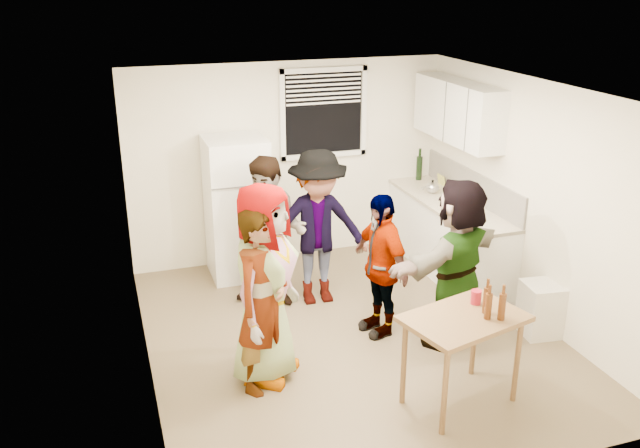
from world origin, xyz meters
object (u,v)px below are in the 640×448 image
object	(u,v)px
refrigerator	(237,208)
trash_bin	(541,311)
guest_grey	(267,374)
guest_black	(378,330)
beer_bottle_table	(487,318)
blue_cup	(458,222)
guest_stripe	(265,384)
kettle	(432,193)
serving_table	(457,401)
wine_bottle	(419,180)
guest_orange	(451,339)
beer_bottle_counter	(467,218)
guest_back_right	(318,300)
red_cup	(475,303)
guest_back_left	(272,302)

from	to	relation	value
refrigerator	trash_bin	size ratio (longest dim) A/B	3.08
guest_grey	guest_black	bearing A→B (deg)	-33.53
guest_black	beer_bottle_table	bearing A→B (deg)	3.09
blue_cup	guest_stripe	world-z (taller)	blue_cup
kettle	serving_table	distance (m)	3.22
blue_cup	guest_grey	world-z (taller)	blue_cup
kettle	wine_bottle	xyz separation A→B (m)	(0.10, 0.58, 0.00)
guest_orange	trash_bin	bearing A→B (deg)	144.16
beer_bottle_counter	trash_bin	world-z (taller)	beer_bottle_counter
guest_grey	guest_back_right	xyz separation A→B (m)	(0.92, 1.29, 0.00)
blue_cup	guest_stripe	bearing A→B (deg)	-157.01
refrigerator	guest_grey	world-z (taller)	refrigerator
blue_cup	guest_stripe	distance (m)	2.85
guest_black	guest_orange	size ratio (longest dim) A/B	0.88
beer_bottle_counter	guest_grey	world-z (taller)	beer_bottle_counter
beer_bottle_table	guest_black	world-z (taller)	beer_bottle_table
refrigerator	guest_stripe	bearing A→B (deg)	-96.91
beer_bottle_table	red_cup	bearing A→B (deg)	79.45
kettle	red_cup	distance (m)	2.86
serving_table	beer_bottle_counter	bearing A→B (deg)	59.74
beer_bottle_counter	guest_grey	bearing A→B (deg)	-158.97
beer_bottle_counter	kettle	bearing A→B (deg)	86.94
serving_table	guest_stripe	xyz separation A→B (m)	(-1.52, 0.78, 0.00)
blue_cup	beer_bottle_table	xyz separation A→B (m)	(-0.81, -1.92, -0.07)
beer_bottle_counter	guest_stripe	size ratio (longest dim) A/B	0.14
blue_cup	beer_bottle_table	distance (m)	2.09
kettle	guest_black	size ratio (longest dim) A/B	0.15
red_cup	guest_back_left	xyz separation A→B (m)	(-1.26, 2.14, -0.83)
refrigerator	wine_bottle	xyz separation A→B (m)	(2.50, 0.22, 0.05)
guest_stripe	trash_bin	bearing A→B (deg)	-39.77
guest_stripe	guest_back_right	bearing A→B (deg)	15.91
beer_bottle_counter	guest_orange	bearing A→B (deg)	-124.27
guest_grey	guest_orange	xyz separation A→B (m)	(1.92, 0.02, 0.00)
wine_bottle	beer_bottle_table	xyz separation A→B (m)	(-1.12, -3.53, -0.07)
serving_table	guest_back_left	world-z (taller)	serving_table
trash_bin	guest_black	distance (m)	1.67
red_cup	guest_back_right	world-z (taller)	red_cup
wine_bottle	guest_stripe	size ratio (longest dim) A/B	0.19
serving_table	guest_back_right	bearing A→B (deg)	103.81
kettle	guest_stripe	bearing A→B (deg)	-145.34
trash_bin	guest_stripe	size ratio (longest dim) A/B	0.33
beer_bottle_table	guest_back_right	xyz separation A→B (m)	(-0.70, 2.31, -0.83)
wine_bottle	guest_back_right	distance (m)	2.37
beer_bottle_counter	guest_stripe	xyz separation A→B (m)	(-2.65, -1.15, -0.90)
kettle	blue_cup	xyz separation A→B (m)	(-0.21, -1.03, 0.00)
serving_table	red_cup	world-z (taller)	red_cup
wine_bottle	guest_back_right	xyz separation A→B (m)	(-1.82, -1.23, -0.90)
wine_bottle	guest_back_left	distance (m)	2.74
refrigerator	guest_black	bearing A→B (deg)	-60.41
serving_table	guest_black	size ratio (longest dim) A/B	0.66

